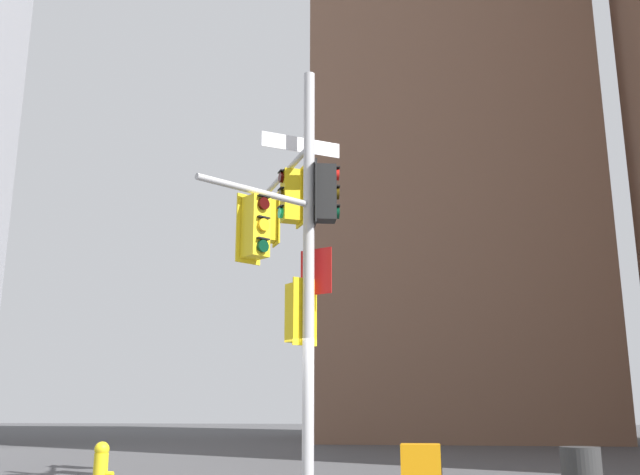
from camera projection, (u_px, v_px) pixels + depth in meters
name	position (u px, v px, depth m)	size (l,w,h in m)	color
building_mid_block	(446.00, 125.00, 37.24)	(12.58, 12.58, 32.03)	brown
signal_pole_assembly	(293.00, 240.00, 12.52)	(2.09, 4.55, 7.29)	#B2B2B5
fire_hydrant	(101.00, 469.00, 10.92)	(0.33, 0.23, 0.87)	yellow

